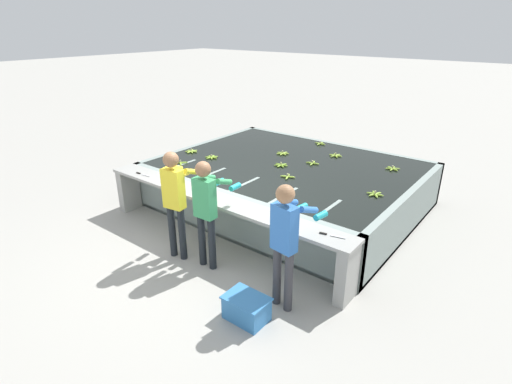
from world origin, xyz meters
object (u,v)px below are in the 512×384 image
object	(u,v)px
worker_1	(207,205)
banana_bunch_floating_1	(313,163)
knife_1	(141,174)
banana_bunch_floating_4	(375,194)
crate	(247,308)
knife_0	(328,235)
banana_bunch_floating_6	(392,169)
banana_bunch_floating_9	(281,165)
banana_bunch_floating_2	(181,163)
worker_2	(286,236)
worker_0	(175,195)
banana_bunch_floating_10	(283,153)
banana_bunch_floating_0	(320,144)
banana_bunch_floating_3	(212,157)
banana_bunch_floating_8	(191,151)
banana_bunch_floating_7	(336,155)
banana_bunch_floating_5	(288,177)

from	to	relation	value
worker_1	banana_bunch_floating_1	world-z (taller)	worker_1
knife_1	banana_bunch_floating_4	bearing A→B (deg)	24.56
worker_1	crate	bearing A→B (deg)	-26.04
knife_0	banana_bunch_floating_6	bearing A→B (deg)	95.08
banana_bunch_floating_9	banana_bunch_floating_2	bearing A→B (deg)	-145.98
banana_bunch_floating_1	banana_bunch_floating_9	xyz separation A→B (m)	(-0.43, -0.47, -0.00)
worker_2	worker_0	bearing A→B (deg)	-179.64
worker_2	banana_bunch_floating_6	xyz separation A→B (m)	(0.00, 3.61, -0.15)
worker_1	banana_bunch_floating_10	xyz separation A→B (m)	(-0.75, 3.04, -0.12)
banana_bunch_floating_0	banana_bunch_floating_3	distance (m)	2.58
knife_0	banana_bunch_floating_8	bearing A→B (deg)	160.58
banana_bunch_floating_2	knife_1	distance (m)	0.87
banana_bunch_floating_6	banana_bunch_floating_9	bearing A→B (deg)	-147.72
banana_bunch_floating_3	banana_bunch_floating_10	distance (m)	1.50
worker_2	crate	size ratio (longest dim) A/B	3.12
banana_bunch_floating_1	banana_bunch_floating_7	world-z (taller)	same
banana_bunch_floating_7	banana_bunch_floating_10	world-z (taller)	same
banana_bunch_floating_1	crate	distance (m)	3.73
banana_bunch_floating_1	banana_bunch_floating_3	xyz separation A→B (m)	(-1.83, -0.95, -0.00)
knife_0	worker_2	bearing A→B (deg)	-114.57
worker_2	banana_bunch_floating_8	xyz separation A→B (m)	(-3.81, 2.04, -0.15)
banana_bunch_floating_5	knife_1	bearing A→B (deg)	-145.52
worker_1	knife_0	bearing A→B (deg)	16.73
banana_bunch_floating_9	knife_1	bearing A→B (deg)	-131.76
banana_bunch_floating_8	crate	size ratio (longest dim) A/B	0.51
banana_bunch_floating_0	banana_bunch_floating_5	size ratio (longest dim) A/B	1.02
banana_bunch_floating_2	banana_bunch_floating_10	world-z (taller)	same
banana_bunch_floating_6	banana_bunch_floating_8	distance (m)	4.13
knife_0	crate	world-z (taller)	knife_0
worker_2	banana_bunch_floating_0	xyz separation A→B (m)	(-1.92, 4.26, -0.15)
banana_bunch_floating_0	banana_bunch_floating_1	size ratio (longest dim) A/B	1.00
worker_0	worker_2	distance (m)	1.99
banana_bunch_floating_2	banana_bunch_floating_8	size ratio (longest dim) A/B	0.84
banana_bunch_floating_4	banana_bunch_floating_5	world-z (taller)	same
banana_bunch_floating_9	knife_1	size ratio (longest dim) A/B	0.80
worker_0	banana_bunch_floating_1	distance (m)	3.04
worker_0	banana_bunch_floating_4	size ratio (longest dim) A/B	6.16
worker_0	banana_bunch_floating_6	size ratio (longest dim) A/B	6.17
banana_bunch_floating_4	banana_bunch_floating_8	distance (m)	4.05
worker_1	banana_bunch_floating_10	size ratio (longest dim) A/B	5.99
banana_bunch_floating_9	knife_0	size ratio (longest dim) A/B	0.81
worker_1	worker_0	bearing A→B (deg)	-170.10
banana_bunch_floating_0	banana_bunch_floating_3	xyz separation A→B (m)	(-1.26, -2.25, -0.00)
worker_0	banana_bunch_floating_0	world-z (taller)	worker_0
banana_bunch_floating_6	knife_0	size ratio (longest dim) A/B	0.81
worker_0	knife_0	xyz separation A→B (m)	(2.26, 0.61, -0.17)
worker_1	banana_bunch_floating_5	size ratio (longest dim) A/B	6.14
banana_bunch_floating_2	banana_bunch_floating_6	size ratio (longest dim) A/B	0.83
worker_2	banana_bunch_floating_2	xyz separation A→B (m)	(-3.42, 1.38, -0.15)
worker_0	banana_bunch_floating_9	xyz separation A→B (m)	(0.21, 2.50, -0.16)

